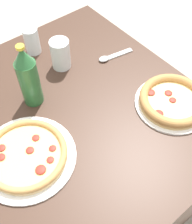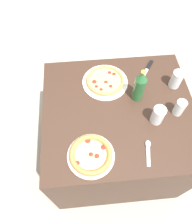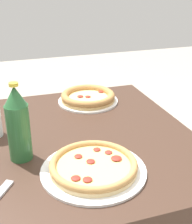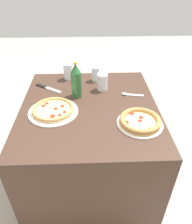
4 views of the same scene
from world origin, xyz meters
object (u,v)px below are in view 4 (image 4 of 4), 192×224
object	(u,v)px
glass_orange_juice	(68,72)
beer_bottle	(76,81)
glass_mango_juice	(96,74)
knife	(47,88)
pizza_pepperoni	(53,110)
glass_water	(102,83)
spoon	(129,94)
pizza_margherita	(140,121)

from	to	relation	value
glass_orange_juice	beer_bottle	xyz separation A→B (m)	(0.27, 0.07, 0.06)
glass_mango_juice	knife	xyz separation A→B (m)	(0.11, -0.36, -0.05)
pizza_pepperoni	beer_bottle	bearing A→B (deg)	143.44
pizza_pepperoni	knife	distance (m)	0.32
pizza_pepperoni	glass_mango_juice	xyz separation A→B (m)	(-0.42, 0.28, 0.03)
glass_water	knife	world-z (taller)	glass_water
knife	spoon	distance (m)	0.59
glass_mango_juice	beer_bottle	size ratio (longest dim) A/B	0.45
pizza_margherita	glass_water	bearing A→B (deg)	-155.04
beer_bottle	knife	bearing A→B (deg)	-117.17
glass_orange_juice	knife	bearing A→B (deg)	-43.95
glass_water	beer_bottle	size ratio (longest dim) A/B	0.49
pizza_pepperoni	beer_bottle	xyz separation A→B (m)	(-0.19, 0.14, 0.10)
glass_water	spoon	distance (m)	0.21
pizza_margherita	glass_orange_juice	bearing A→B (deg)	-143.18
pizza_margherita	beer_bottle	xyz separation A→B (m)	(-0.33, -0.37, 0.10)
beer_bottle	knife	world-z (taller)	beer_bottle
pizza_pepperoni	spoon	xyz separation A→B (m)	(-0.19, 0.50, -0.01)
glass_mango_juice	knife	distance (m)	0.38
pizza_pepperoni	beer_bottle	world-z (taller)	beer_bottle
glass_orange_juice	glass_mango_juice	bearing A→B (deg)	79.44
pizza_margherita	glass_orange_juice	xyz separation A→B (m)	(-0.60, -0.45, 0.04)
glass_orange_juice	knife	world-z (taller)	glass_orange_juice
glass_water	beer_bottle	xyz separation A→B (m)	(0.08, -0.18, 0.06)
glass_orange_juice	knife	distance (m)	0.22
pizza_pepperoni	glass_orange_juice	world-z (taller)	glass_orange_juice
glass_water	pizza_margherita	bearing A→B (deg)	24.96
pizza_pepperoni	spoon	bearing A→B (deg)	110.42
pizza_pepperoni	spoon	world-z (taller)	pizza_pepperoni
pizza_margherita	spoon	distance (m)	0.33
knife	spoon	world-z (taller)	spoon
glass_mango_juice	glass_water	bearing A→B (deg)	16.27
glass_mango_juice	beer_bottle	world-z (taller)	beer_bottle
glass_orange_juice	glass_water	bearing A→B (deg)	54.17
glass_orange_juice	pizza_pepperoni	bearing A→B (deg)	-8.30
glass_mango_juice	pizza_margherita	bearing A→B (deg)	22.81
glass_orange_juice	spoon	xyz separation A→B (m)	(0.27, 0.43, -0.05)
beer_bottle	spoon	bearing A→B (deg)	89.41
knife	glass_mango_juice	bearing A→B (deg)	107.52
glass_water	glass_mango_juice	bearing A→B (deg)	-163.73
knife	glass_orange_juice	bearing A→B (deg)	136.05
glass_orange_juice	spoon	distance (m)	0.51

